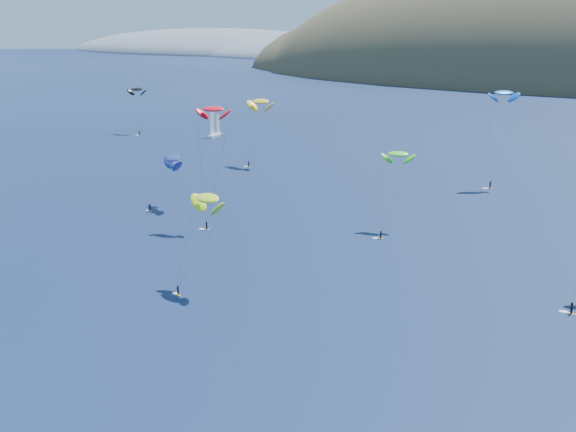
# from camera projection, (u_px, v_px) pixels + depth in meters

# --- Properties ---
(headland) EXTENTS (460.00, 250.00, 60.00)m
(headland) POSITION_uv_depth(u_px,v_px,m) (237.00, 55.00, 932.17)
(headland) COLOR slate
(headland) RESTS_ON ground
(sailboat) EXTENTS (9.99, 8.61, 12.26)m
(sailboat) POSITION_uv_depth(u_px,v_px,m) (215.00, 134.00, 300.48)
(sailboat) COLOR white
(sailboat) RESTS_ON ground
(kitesurfer_1) EXTENTS (10.56, 10.01, 22.01)m
(kitesurfer_1) POSITION_uv_depth(u_px,v_px,m) (260.00, 101.00, 242.55)
(kitesurfer_1) COLOR gold
(kitesurfer_1) RESTS_ON ground
(kitesurfer_2) EXTENTS (9.46, 10.67, 17.76)m
(kitesurfer_2) POSITION_uv_depth(u_px,v_px,m) (208.00, 198.00, 134.13)
(kitesurfer_2) COLOR gold
(kitesurfer_2) RESTS_ON ground
(kitesurfer_3) EXTENTS (7.51, 13.91, 17.97)m
(kitesurfer_3) POSITION_uv_depth(u_px,v_px,m) (398.00, 154.00, 171.72)
(kitesurfer_3) COLOR gold
(kitesurfer_3) RESTS_ON ground
(kitesurfer_4) EXTENTS (8.84, 10.60, 27.13)m
(kitesurfer_4) POSITION_uv_depth(u_px,v_px,m) (504.00, 93.00, 211.61)
(kitesurfer_4) COLOR gold
(kitesurfer_4) RESTS_ON ground
(kitesurfer_9) EXTENTS (8.13, 8.27, 27.52)m
(kitesurfer_9) POSITION_uv_depth(u_px,v_px,m) (213.00, 109.00, 171.65)
(kitesurfer_9) COLOR gold
(kitesurfer_9) RESTS_ON ground
(kitesurfer_10) EXTENTS (10.20, 12.70, 14.38)m
(kitesurfer_10) POSITION_uv_depth(u_px,v_px,m) (173.00, 158.00, 190.99)
(kitesurfer_10) COLOR gold
(kitesurfer_10) RESTS_ON ground
(kitesurfer_12) EXTENTS (10.23, 8.72, 18.86)m
(kitesurfer_12) POSITION_uv_depth(u_px,v_px,m) (137.00, 89.00, 307.35)
(kitesurfer_12) COLOR gold
(kitesurfer_12) RESTS_ON ground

